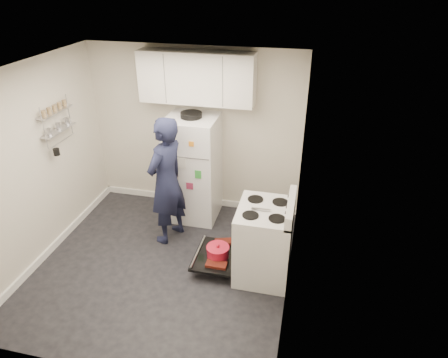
% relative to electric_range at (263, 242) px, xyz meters
% --- Properties ---
extents(room, '(3.21, 3.21, 2.51)m').
position_rel_electric_range_xyz_m(room, '(-1.29, -0.12, 0.74)').
color(room, black).
rests_on(room, ground).
extents(electric_range, '(0.66, 0.76, 1.10)m').
position_rel_electric_range_xyz_m(electric_range, '(0.00, 0.00, 0.00)').
color(electric_range, silver).
rests_on(electric_range, ground).
extents(open_oven_door, '(0.55, 0.72, 0.23)m').
position_rel_electric_range_xyz_m(open_oven_door, '(-0.58, -0.01, -0.28)').
color(open_oven_door, black).
rests_on(open_oven_door, ground).
extents(refrigerator, '(0.72, 0.74, 1.66)m').
position_rel_electric_range_xyz_m(refrigerator, '(-1.21, 1.10, 0.33)').
color(refrigerator, white).
rests_on(refrigerator, ground).
extents(upper_cabinets, '(1.60, 0.33, 0.70)m').
position_rel_electric_range_xyz_m(upper_cabinets, '(-1.16, 1.28, 1.63)').
color(upper_cabinets, silver).
rests_on(upper_cabinets, room).
extents(wall_shelf_rack, '(0.14, 0.60, 0.61)m').
position_rel_electric_range_xyz_m(wall_shelf_rack, '(-2.78, 0.34, 1.21)').
color(wall_shelf_rack, '#B2B2B7').
rests_on(wall_shelf_rack, room).
extents(person, '(0.62, 0.76, 1.80)m').
position_rel_electric_range_xyz_m(person, '(-1.38, 0.45, 0.43)').
color(person, '#171B35').
rests_on(person, ground).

